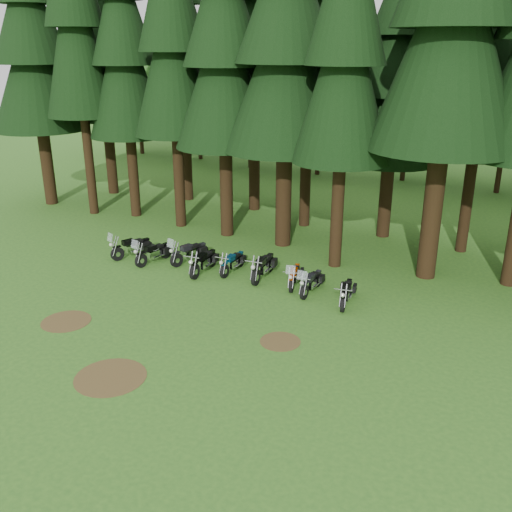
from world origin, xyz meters
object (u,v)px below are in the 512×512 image
object	(u,v)px
motorcycle_0	(132,248)
motorcycle_2	(189,253)
motorcycle_5	(263,267)
motorcycle_3	(204,262)
motorcycle_7	(311,283)
motorcycle_8	(346,294)
motorcycle_6	(294,276)
motorcycle_1	(153,253)
motorcycle_4	(233,263)

from	to	relation	value
motorcycle_0	motorcycle_2	bearing A→B (deg)	34.68
motorcycle_5	motorcycle_3	bearing A→B (deg)	-171.34
motorcycle_5	motorcycle_0	bearing A→B (deg)	179.39
motorcycle_3	motorcycle_5	world-z (taller)	motorcycle_5
motorcycle_7	motorcycle_2	bearing A→B (deg)	175.22
motorcycle_2	motorcycle_5	bearing A→B (deg)	15.00
motorcycle_5	motorcycle_2	bearing A→B (deg)	173.40
motorcycle_0	motorcycle_3	xyz separation A→B (m)	(4.07, 0.04, 0.01)
motorcycle_5	motorcycle_8	world-z (taller)	motorcycle_5
motorcycle_6	motorcycle_7	size ratio (longest dim) A/B	0.96
motorcycle_8	motorcycle_1	bearing A→B (deg)	169.10
motorcycle_3	motorcycle_6	bearing A→B (deg)	2.93
motorcycle_4	motorcycle_7	distance (m)	3.95
motorcycle_1	motorcycle_4	size ratio (longest dim) A/B	1.06
motorcycle_1	motorcycle_6	world-z (taller)	motorcycle_1
motorcycle_1	motorcycle_0	bearing A→B (deg)	-174.96
motorcycle_2	motorcycle_6	distance (m)	5.38
motorcycle_3	motorcycle_7	world-z (taller)	motorcycle_7
motorcycle_3	motorcycle_6	xyz separation A→B (m)	(4.12, 0.64, -0.05)
motorcycle_1	motorcycle_4	world-z (taller)	motorcycle_1
motorcycle_2	motorcycle_7	size ratio (longest dim) A/B	1.07
motorcycle_6	motorcycle_7	distance (m)	0.95
motorcycle_3	motorcycle_1	bearing A→B (deg)	177.01
motorcycle_1	motorcycle_2	world-z (taller)	motorcycle_2
motorcycle_1	motorcycle_6	distance (m)	6.86
motorcycle_3	motorcycle_7	size ratio (longest dim) A/B	1.10
motorcycle_7	motorcycle_5	bearing A→B (deg)	169.11
motorcycle_5	motorcycle_7	size ratio (longest dim) A/B	1.14
motorcycle_1	motorcycle_7	bearing A→B (deg)	12.64
motorcycle_0	motorcycle_1	distance (m)	1.38
motorcycle_3	motorcycle_6	world-z (taller)	motorcycle_6
motorcycle_5	motorcycle_6	distance (m)	1.54
motorcycle_0	motorcycle_6	bearing A→B (deg)	24.83
motorcycle_0	motorcycle_1	xyz separation A→B (m)	(1.37, -0.10, -0.01)
motorcycle_2	motorcycle_3	distance (m)	1.44
motorcycle_5	motorcycle_6	bearing A→B (deg)	-10.81
motorcycle_2	motorcycle_8	size ratio (longest dim) A/B	1.08
motorcycle_0	motorcycle_1	bearing A→B (deg)	15.98
motorcycle_4	motorcycle_7	world-z (taller)	motorcycle_7
motorcycle_1	motorcycle_5	bearing A→B (deg)	18.54
motorcycle_6	motorcycle_8	size ratio (longest dim) A/B	0.97
motorcycle_1	motorcycle_7	world-z (taller)	motorcycle_1
motorcycle_1	motorcycle_5	size ratio (longest dim) A/B	0.92
motorcycle_1	motorcycle_2	bearing A→B (deg)	39.18
motorcycle_3	motorcycle_8	bearing A→B (deg)	-5.48
motorcycle_6	motorcycle_8	world-z (taller)	motorcycle_6
motorcycle_1	motorcycle_7	distance (m)	7.73
motorcycle_2	motorcycle_6	size ratio (longest dim) A/B	1.11
motorcycle_0	motorcycle_6	xyz separation A→B (m)	(8.19, 0.68, -0.04)
motorcycle_3	motorcycle_2	bearing A→B (deg)	145.35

